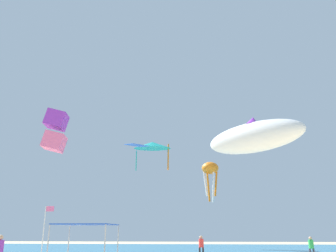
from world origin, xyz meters
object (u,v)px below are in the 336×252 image
person_near_tent (201,244)px  kite_octopus_orange (210,170)px  banner_flag (45,228)px  kite_diamond_blue (137,147)px  kite_inflatable_white (254,137)px  kite_box_purple (55,131)px  canopy_tent (86,226)px  person_central (311,246)px  kite_delta_teal (153,145)px

person_near_tent → kite_octopus_orange: bearing=105.9°
banner_flag → kite_diamond_blue: (5.05, 5.82, 6.94)m
person_near_tent → banner_flag: 12.15m
person_near_tent → kite_inflatable_white: 9.69m
banner_flag → person_near_tent: bearing=29.7°
kite_inflatable_white → banner_flag: bearing=-126.0°
kite_box_purple → kite_octopus_orange: bearing=144.6°
canopy_tent → banner_flag: (-3.48, 1.96, -0.12)m
person_central → kite_diamond_blue: 16.07m
person_near_tent → person_central: 8.40m
kite_delta_teal → kite_inflatable_white: (9.31, -7.34, -1.30)m
canopy_tent → person_near_tent: canopy_tent is taller
person_near_tent → canopy_tent: bearing=-109.6°
canopy_tent → kite_delta_teal: kite_delta_teal is taller
kite_diamond_blue → kite_box_purple: 8.64m
banner_flag → kite_octopus_orange: (12.01, 20.64, 7.29)m
person_near_tent → kite_box_purple: kite_box_purple is taller
kite_octopus_orange → kite_inflatable_white: bearing=160.4°
kite_diamond_blue → banner_flag: bearing=-169.2°
banner_flag → kite_delta_teal: size_ratio=0.88×
kite_octopus_orange → kite_box_purple: bearing=123.3°
person_near_tent → kite_inflatable_white: kite_inflatable_white is taller
kite_inflatable_white → kite_octopus_orange: bearing=138.4°
kite_diamond_blue → canopy_tent: bearing=-139.7°
kite_diamond_blue → kite_inflatable_white: size_ratio=0.28×
canopy_tent → kite_octopus_orange: kite_octopus_orange is taller
person_near_tent → kite_diamond_blue: bearing=-156.4°
banner_flag → kite_box_purple: 6.58m
banner_flag → kite_diamond_blue: size_ratio=1.51×
person_central → kite_diamond_blue: (-13.82, 0.56, 8.19)m
kite_delta_teal → kite_octopus_orange: size_ratio=0.81×
banner_flag → kite_delta_teal: (5.70, 11.61, 8.48)m
kite_delta_teal → kite_inflatable_white: bearing=139.2°
kite_inflatable_white → kite_box_purple: bearing=-119.3°
person_near_tent → person_central: person_near_tent is taller
kite_delta_teal → banner_flag: bearing=61.3°
banner_flag → kite_inflatable_white: 17.18m
person_central → kite_inflatable_white: kite_inflatable_white is taller
kite_diamond_blue → person_central: bearing=-40.6°
person_central → kite_delta_teal: kite_delta_teal is taller
person_near_tent → kite_inflatable_white: bearing=1.0°
person_central → kite_box_purple: kite_box_purple is taller
person_central → kite_octopus_orange: kite_octopus_orange is taller
canopy_tent → kite_box_purple: bearing=173.6°
person_near_tent → kite_inflatable_white: (4.51, -1.71, 8.40)m
person_central → kite_octopus_orange: bearing=-73.9°
person_near_tent → kite_delta_teal: bearing=152.3°
banner_flag → kite_inflatable_white: (15.01, 4.28, 7.18)m
banner_flag → kite_octopus_orange: kite_octopus_orange is taller
canopy_tent → kite_delta_teal: bearing=80.7°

